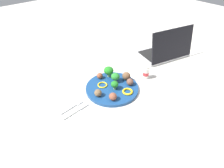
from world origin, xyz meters
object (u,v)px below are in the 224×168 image
object	(u,v)px
broccoli_floret_far_rim	(109,71)
meatball_back_left	(130,82)
broccoli_floret_center	(115,84)
knife	(77,110)
laptop	(164,51)
pepper_ring_far_rim	(128,92)
napkin	(73,110)
plate	(112,88)
meatball_mid_left	(98,93)
meatball_far_rim	(113,96)
yogurt_bottle	(146,73)
meatball_front_left	(126,76)
broccoli_floret_near_rim	(115,77)
pepper_ring_back_right	(102,85)
fork	(72,107)
meatball_center	(100,76)

from	to	relation	value
broccoli_floret_far_rim	meatball_back_left	xyz separation A→B (m)	(0.04, -0.13, -0.02)
broccoli_floret_far_rim	broccoli_floret_center	bearing A→B (deg)	-114.68
knife	laptop	xyz separation A→B (m)	(0.73, 0.06, 0.03)
broccoli_floret_far_rim	pepper_ring_far_rim	bearing A→B (deg)	-96.06
pepper_ring_far_rim	laptop	world-z (taller)	laptop
meatball_back_left	napkin	size ratio (longest dim) A/B	0.22
plate	meatball_mid_left	world-z (taller)	meatball_mid_left
pepper_ring_far_rim	meatball_mid_left	bearing A→B (deg)	149.33
meatball_far_rim	yogurt_bottle	bearing A→B (deg)	6.22
plate	meatball_back_left	bearing A→B (deg)	-29.23
plate	laptop	xyz separation A→B (m)	(0.50, 0.04, 0.03)
broccoli_floret_far_rim	knife	size ratio (longest dim) A/B	0.42
meatball_mid_left	meatball_front_left	distance (m)	0.20
broccoli_floret_near_rim	broccoli_floret_center	bearing A→B (deg)	-134.37
meatball_far_rim	pepper_ring_far_rim	bearing A→B (deg)	-4.98
broccoli_floret_center	meatball_front_left	size ratio (longest dim) A/B	1.03
broccoli_floret_near_rim	broccoli_floret_center	distance (m)	0.06
plate	napkin	distance (m)	0.24
meatball_front_left	broccoli_floret_center	bearing A→B (deg)	-167.96
meatball_far_rim	pepper_ring_back_right	world-z (taller)	meatball_far_rim
napkin	broccoli_floret_far_rim	bearing A→B (deg)	16.40
plate	napkin	world-z (taller)	plate
meatball_back_left	knife	bearing A→B (deg)	174.31
broccoli_floret_near_rim	meatball_back_left	xyz separation A→B (m)	(0.04, -0.07, -0.01)
yogurt_bottle	meatball_mid_left	bearing A→B (deg)	172.86
broccoli_floret_far_rim	pepper_ring_back_right	world-z (taller)	broccoli_floret_far_rim
plate	broccoli_floret_center	bearing A→B (deg)	-87.58
yogurt_bottle	meatball_back_left	bearing A→B (deg)	-179.63
broccoli_floret_center	pepper_ring_back_right	size ratio (longest dim) A/B	0.89
broccoli_floret_near_rim	meatball_front_left	bearing A→B (deg)	-22.18
broccoli_floret_center	meatball_front_left	world-z (taller)	broccoli_floret_center
fork	meatball_center	bearing A→B (deg)	20.14
broccoli_floret_center	meatball_mid_left	world-z (taller)	broccoli_floret_center
napkin	knife	distance (m)	0.02
broccoli_floret_near_rim	meatball_front_left	world-z (taller)	broccoli_floret_near_rim
broccoli_floret_far_rim	broccoli_floret_center	world-z (taller)	broccoli_floret_far_rim
broccoli_floret_far_rim	meatball_front_left	size ratio (longest dim) A/B	1.35
meatball_back_left	laptop	bearing A→B (deg)	12.38
broccoli_floret_near_rim	broccoli_floret_far_rim	xyz separation A→B (m)	(0.00, 0.06, 0.01)
pepper_ring_back_right	laptop	size ratio (longest dim) A/B	0.15
broccoli_floret_far_rim	napkin	distance (m)	0.31
meatball_mid_left	broccoli_floret_far_rim	bearing A→B (deg)	32.44
meatball_far_rim	meatball_mid_left	bearing A→B (deg)	118.47
meatball_back_left	meatball_front_left	bearing A→B (deg)	68.73
meatball_center	napkin	size ratio (longest dim) A/B	0.20
meatball_far_rim	meatball_center	world-z (taller)	meatball_far_rim
napkin	knife	bearing A→B (deg)	-62.82
meatball_far_rim	napkin	xyz separation A→B (m)	(-0.18, 0.08, -0.03)
broccoli_floret_near_rim	pepper_ring_back_right	xyz separation A→B (m)	(-0.08, 0.02, -0.03)
plate	yogurt_bottle	bearing A→B (deg)	-12.37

